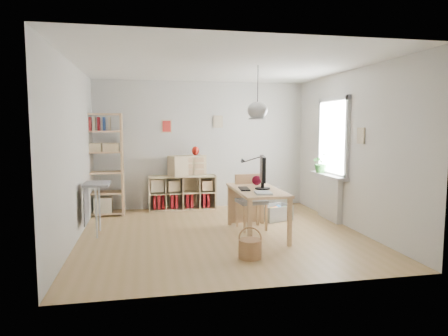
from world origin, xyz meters
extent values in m
plane|color=#A98554|center=(0.00, 0.00, 0.00)|extent=(4.50, 4.50, 0.00)
plane|color=silver|center=(0.00, 2.25, 1.35)|extent=(4.50, 0.00, 4.50)
plane|color=silver|center=(0.00, -2.25, 1.35)|extent=(4.50, 0.00, 4.50)
plane|color=silver|center=(-2.25, 0.00, 1.35)|extent=(0.00, 4.50, 4.50)
plane|color=silver|center=(2.25, 0.00, 1.35)|extent=(0.00, 4.50, 4.50)
plane|color=white|center=(0.00, 0.00, 2.70)|extent=(4.50, 4.50, 0.00)
cylinder|color=black|center=(0.55, -0.15, 2.36)|extent=(0.01, 0.01, 0.68)
ellipsoid|color=silver|center=(0.55, -0.15, 2.00)|extent=(0.32, 0.32, 0.27)
cube|color=white|center=(2.23, 0.60, 1.55)|extent=(0.03, 1.00, 1.30)
cube|color=silver|center=(2.21, 0.06, 1.55)|extent=(0.06, 0.08, 1.46)
cube|color=silver|center=(2.21, 1.14, 1.55)|extent=(0.06, 0.08, 1.46)
cube|color=silver|center=(2.21, 0.60, 2.24)|extent=(0.06, 1.16, 0.08)
cube|color=silver|center=(2.21, 0.60, 0.86)|extent=(0.06, 1.16, 0.08)
cube|color=silver|center=(2.19, 0.60, 0.40)|extent=(0.10, 0.80, 0.80)
cube|color=silver|center=(2.14, 0.60, 0.83)|extent=(0.22, 1.20, 0.06)
cube|color=tan|center=(0.55, -0.15, 0.73)|extent=(0.70, 1.50, 0.04)
cube|color=tan|center=(0.25, -0.85, 0.35)|extent=(0.06, 0.06, 0.71)
cube|color=tan|center=(0.25, 0.55, 0.35)|extent=(0.06, 0.06, 0.71)
cube|color=tan|center=(0.85, -0.85, 0.35)|extent=(0.06, 0.06, 0.71)
cube|color=tan|center=(0.85, 0.55, 0.35)|extent=(0.06, 0.06, 0.71)
cube|color=beige|center=(-0.45, 2.04, 0.01)|extent=(1.40, 0.38, 0.03)
cube|color=beige|center=(-0.45, 2.04, 0.70)|extent=(1.40, 0.38, 0.03)
cube|color=beige|center=(-1.14, 2.04, 0.36)|extent=(0.03, 0.38, 0.72)
cube|color=beige|center=(0.23, 2.04, 0.36)|extent=(0.03, 0.38, 0.72)
cube|color=beige|center=(-0.45, 2.22, 0.36)|extent=(1.40, 0.02, 0.72)
cube|color=maroon|center=(-1.03, 2.06, 0.19)|extent=(0.06, 0.26, 0.30)
cube|color=maroon|center=(-0.94, 2.06, 0.19)|extent=(0.05, 0.26, 0.30)
cube|color=maroon|center=(-0.86, 2.06, 0.19)|extent=(0.05, 0.26, 0.30)
cube|color=maroon|center=(-0.67, 2.06, 0.19)|extent=(0.05, 0.26, 0.30)
cube|color=maroon|center=(-0.58, 2.06, 0.19)|extent=(0.05, 0.26, 0.30)
cube|color=maroon|center=(-0.35, 2.06, 0.19)|extent=(0.06, 0.26, 0.30)
cube|color=maroon|center=(-0.26, 2.06, 0.19)|extent=(0.06, 0.26, 0.30)
cube|color=maroon|center=(0.00, 2.06, 0.19)|extent=(0.06, 0.26, 0.30)
cube|color=maroon|center=(0.09, 2.06, 0.19)|extent=(0.05, 0.26, 0.30)
cube|color=tan|center=(-2.41, 1.80, 1.00)|extent=(0.04, 0.38, 2.00)
cube|color=tan|center=(-1.65, 1.80, 1.00)|extent=(0.04, 0.38, 2.00)
cube|color=tan|center=(-2.03, 1.80, 0.05)|extent=(0.76, 0.38, 0.03)
cube|color=tan|center=(-2.03, 1.80, 0.45)|extent=(0.76, 0.38, 0.03)
cube|color=tan|center=(-2.03, 1.80, 0.85)|extent=(0.76, 0.38, 0.03)
cube|color=tan|center=(-2.03, 1.80, 1.25)|extent=(0.76, 0.38, 0.03)
cube|color=tan|center=(-2.03, 1.80, 1.65)|extent=(0.76, 0.38, 0.03)
cube|color=tan|center=(-2.03, 1.80, 1.98)|extent=(0.76, 0.38, 0.03)
cube|color=#2A4D9C|center=(-2.31, 1.80, 1.79)|extent=(0.04, 0.18, 0.26)
cube|color=maroon|center=(-2.23, 1.80, 1.79)|extent=(0.04, 0.18, 0.26)
cube|color=beige|center=(-2.15, 1.80, 1.79)|extent=(0.04, 0.18, 0.26)
cube|color=maroon|center=(-2.07, 1.80, 1.79)|extent=(0.04, 0.18, 0.26)
cube|color=#2A4D9C|center=(-1.97, 1.80, 1.79)|extent=(0.04, 0.18, 0.26)
cube|color=beige|center=(-1.87, 1.80, 1.79)|extent=(0.04, 0.18, 0.26)
cube|color=gray|center=(-1.97, 0.35, 0.83)|extent=(0.40, 0.55, 0.04)
cylinder|color=silver|center=(-1.97, 0.13, 0.41)|extent=(0.03, 0.03, 0.82)
cylinder|color=silver|center=(-1.97, 0.57, 0.41)|extent=(0.03, 0.03, 0.82)
cube|color=gray|center=(-2.15, 0.35, 0.50)|extent=(0.02, 0.50, 0.62)
cube|color=gray|center=(0.56, 0.21, 0.48)|extent=(0.49, 0.49, 0.06)
cube|color=tan|center=(0.38, 0.00, 0.23)|extent=(0.04, 0.04, 0.45)
cube|color=tan|center=(0.35, 0.38, 0.23)|extent=(0.04, 0.04, 0.45)
cube|color=tan|center=(0.77, 0.04, 0.23)|extent=(0.04, 0.04, 0.45)
cube|color=tan|center=(0.73, 0.42, 0.23)|extent=(0.04, 0.04, 0.45)
cube|color=tan|center=(0.54, 0.41, 0.72)|extent=(0.45, 0.08, 0.41)
cylinder|color=#956743|center=(0.15, -1.26, 0.13)|extent=(0.31, 0.31, 0.25)
torus|color=#956743|center=(0.15, -1.26, 0.27)|extent=(0.30, 0.12, 0.31)
cube|color=silver|center=(1.18, 0.75, 0.01)|extent=(0.64, 0.53, 0.02)
cube|color=silver|center=(0.93, 0.67, 0.14)|extent=(0.13, 0.36, 0.28)
cube|color=silver|center=(1.43, 0.84, 0.14)|extent=(0.13, 0.36, 0.28)
cube|color=silver|center=(1.23, 0.58, 0.14)|extent=(0.53, 0.19, 0.28)
cube|color=silver|center=(1.12, 0.92, 0.14)|extent=(0.53, 0.19, 0.28)
cube|color=silver|center=(1.07, 1.08, 0.40)|extent=(0.58, 0.34, 0.35)
sphere|color=yellow|center=(1.07, 0.66, 0.21)|extent=(0.12, 0.12, 0.12)
sphere|color=#195DB0|center=(1.25, 0.83, 0.21)|extent=(0.12, 0.12, 0.12)
sphere|color=orange|center=(1.17, 0.73, 0.21)|extent=(0.12, 0.12, 0.12)
sphere|color=green|center=(1.34, 0.73, 0.21)|extent=(0.12, 0.12, 0.12)
cylinder|color=black|center=(0.63, -0.19, 0.76)|extent=(0.24, 0.24, 0.02)
cylinder|color=black|center=(0.63, -0.19, 0.83)|extent=(0.06, 0.06, 0.11)
cube|color=black|center=(0.63, -0.19, 1.08)|extent=(0.19, 0.60, 0.40)
cube|color=black|center=(0.34, -0.16, 0.76)|extent=(0.18, 0.40, 0.02)
cylinder|color=black|center=(0.81, 0.52, 0.77)|extent=(0.06, 0.06, 0.04)
cylinder|color=black|center=(0.81, 0.52, 0.97)|extent=(0.02, 0.02, 0.40)
cone|color=black|center=(0.47, 0.43, 1.15)|extent=(0.10, 0.07, 0.09)
sphere|color=#4F0A1D|center=(0.66, 0.24, 0.83)|extent=(0.16, 0.16, 0.16)
cube|color=silver|center=(0.51, -0.62, 0.76)|extent=(0.26, 0.32, 0.03)
cube|color=beige|center=(-0.35, 2.04, 0.93)|extent=(0.82, 0.60, 0.42)
ellipsoid|color=maroon|center=(-0.17, 2.04, 1.24)|extent=(0.15, 0.15, 0.19)
imported|color=#296626|center=(2.12, 0.89, 1.05)|extent=(0.36, 0.31, 0.37)
camera|label=1|loc=(-1.19, -6.26, 1.75)|focal=32.00mm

